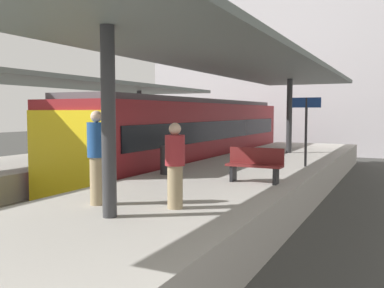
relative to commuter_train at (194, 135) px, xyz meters
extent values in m
plane|color=#383835|center=(0.00, -6.17, -1.73)|extent=(80.00, 80.00, 0.00)
cube|color=#ADA8A0|center=(-3.80, -6.17, -1.23)|extent=(4.40, 28.00, 1.00)
cube|color=#ADA8A0|center=(3.80, -6.17, -1.23)|extent=(4.40, 28.00, 1.00)
cube|color=#59544C|center=(0.00, -6.17, -1.63)|extent=(3.20, 28.00, 0.20)
cube|color=slate|center=(-0.72, -6.17, -1.46)|extent=(0.08, 28.00, 0.14)
cube|color=slate|center=(0.72, -6.17, -1.46)|extent=(0.08, 28.00, 0.14)
cube|color=maroon|center=(0.00, 0.03, -0.08)|extent=(2.70, 15.97, 2.90)
cube|color=yellow|center=(0.00, -7.98, -0.23)|extent=(2.65, 0.08, 2.60)
cube|color=black|center=(-1.37, 0.03, 0.27)|extent=(0.04, 14.69, 0.76)
cube|color=black|center=(1.37, 0.03, 0.27)|extent=(0.04, 14.69, 0.76)
cube|color=#515156|center=(0.00, 0.03, 1.47)|extent=(2.16, 15.17, 0.20)
cylinder|color=#333335|center=(-3.80, 1.53, 0.68)|extent=(0.24, 0.24, 2.82)
cube|color=slate|center=(-3.80, -4.77, 2.17)|extent=(4.18, 21.00, 0.16)
cylinder|color=#333335|center=(3.80, -11.07, 0.85)|extent=(0.24, 0.24, 3.15)
cylinder|color=#333335|center=(3.80, 1.53, 0.85)|extent=(0.24, 0.24, 3.15)
cube|color=slate|center=(3.80, -4.77, 2.51)|extent=(4.18, 21.00, 0.16)
cube|color=black|center=(4.34, -6.67, -0.53)|extent=(0.08, 0.32, 0.40)
cube|color=black|center=(5.44, -6.67, -0.53)|extent=(0.08, 0.32, 0.40)
cube|color=maroon|center=(4.89, -6.67, -0.30)|extent=(1.40, 0.40, 0.06)
cube|color=maroon|center=(4.89, -6.49, -0.07)|extent=(1.40, 0.06, 0.40)
cylinder|color=#262628|center=(5.39, -2.89, 0.37)|extent=(0.08, 0.08, 2.20)
cube|color=navy|center=(5.39, -2.89, 1.32)|extent=(0.90, 0.06, 0.32)
cylinder|color=#2D2D30|center=(2.25, -6.32, -0.33)|extent=(0.44, 0.44, 0.80)
cylinder|color=#998460|center=(4.48, -10.03, -0.34)|extent=(0.28, 0.28, 0.79)
cylinder|color=maroon|center=(4.48, -10.03, 0.33)|extent=(0.36, 0.36, 0.55)
sphere|color=beige|center=(4.48, -10.03, 0.72)|extent=(0.22, 0.22, 0.22)
cylinder|color=#998460|center=(3.01, -10.39, -0.28)|extent=(0.28, 0.28, 0.90)
cylinder|color=navy|center=(3.01, -10.39, 0.50)|extent=(0.36, 0.36, 0.65)
sphere|color=beige|center=(3.01, -10.39, 0.94)|extent=(0.22, 0.22, 0.22)
cube|color=#B7B2B7|center=(0.56, 13.83, 3.77)|extent=(18.00, 6.00, 11.00)
camera|label=1|loc=(8.14, -16.81, 1.02)|focal=40.19mm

